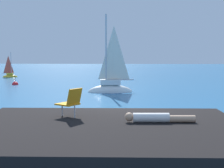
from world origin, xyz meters
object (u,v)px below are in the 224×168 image
Objects in this scene: beach_chair at (70,101)px; sailboat_near at (110,88)px; person_sunbather at (156,118)px; sailboat_far at (10,76)px; marker_buoy at (15,85)px.

sailboat_near is at bearing -58.19° from beach_chair.
person_sunbather is 2.34m from beach_chair.
sailboat_far is 1.85× the size of person_sunbather.
marker_buoy is at bearing -77.51° from sailboat_far.
beach_chair is (-0.43, -13.43, 1.06)m from sailboat_near.
person_sunbather is 2.21× the size of beach_chair.
sailboat_near is 13.47m from beach_chair.
sailboat_near is 3.39× the size of person_sunbather.
sailboat_far is (-12.62, 14.31, -0.15)m from sailboat_near.
sailboat_far is 9.99m from marker_buoy.
marker_buoy is (3.93, -9.19, -0.17)m from sailboat_far.
marker_buoy is (-10.51, 19.10, -1.05)m from person_sunbather.
beach_chair reaches higher than person_sunbather.
sailboat_near is at bearing 95.02° from person_sunbather.
sailboat_far is 31.77m from person_sunbather.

